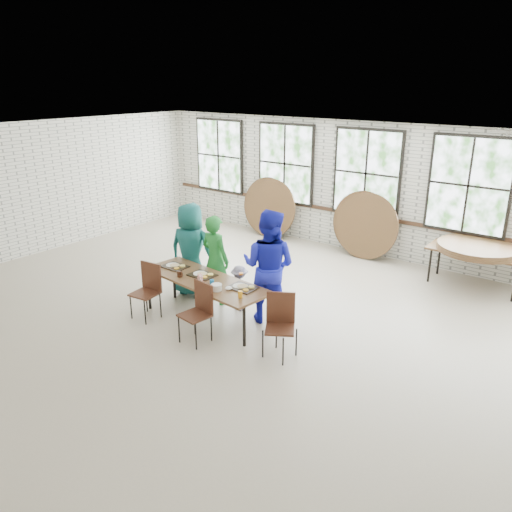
{
  "coord_description": "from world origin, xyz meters",
  "views": [
    {
      "loc": [
        4.84,
        -5.85,
        3.87
      ],
      "look_at": [
        0.0,
        0.4,
        1.05
      ],
      "focal_mm": 35.0,
      "sensor_mm": 36.0,
      "label": 1
    }
  ],
  "objects_px": {
    "chair_near_left": "(148,286)",
    "storage_table": "(477,254)",
    "chair_near_right": "(199,307)",
    "dining_table": "(205,282)"
  },
  "relations": [
    {
      "from": "chair_near_left",
      "to": "storage_table",
      "type": "distance_m",
      "value": 6.22
    },
    {
      "from": "chair_near_right",
      "to": "storage_table",
      "type": "distance_m",
      "value": 5.55
    },
    {
      "from": "dining_table",
      "to": "chair_near_right",
      "type": "distance_m",
      "value": 0.71
    },
    {
      "from": "chair_near_left",
      "to": "storage_table",
      "type": "bearing_deg",
      "value": 42.21
    },
    {
      "from": "chair_near_right",
      "to": "storage_table",
      "type": "bearing_deg",
      "value": 67.77
    },
    {
      "from": "dining_table",
      "to": "chair_near_left",
      "type": "relative_size",
      "value": 2.6
    },
    {
      "from": "dining_table",
      "to": "storage_table",
      "type": "height_order",
      "value": "same"
    },
    {
      "from": "dining_table",
      "to": "chair_near_left",
      "type": "height_order",
      "value": "chair_near_left"
    },
    {
      "from": "chair_near_left",
      "to": "storage_table",
      "type": "xyz_separation_m",
      "value": [
        4.02,
        4.74,
        0.13
      ]
    },
    {
      "from": "dining_table",
      "to": "storage_table",
      "type": "distance_m",
      "value": 5.3
    }
  ]
}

